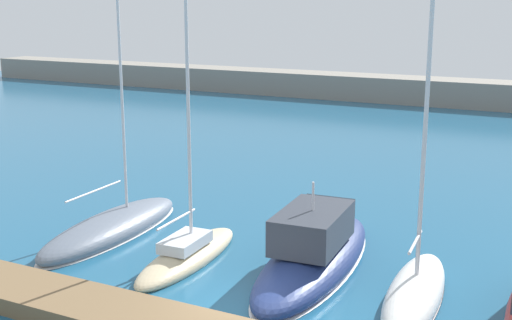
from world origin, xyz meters
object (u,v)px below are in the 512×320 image
Objects in this scene: sailboat_sand_second at (188,252)px; sailboat_white_fourth at (415,291)px; sailboat_slate_nearest at (112,227)px; motorboat_navy_third at (314,254)px.

sailboat_sand_second is 7.83m from sailboat_white_fourth.
sailboat_white_fourth reaches higher than sailboat_sand_second.
sailboat_slate_nearest is at bearing 73.65° from sailboat_sand_second.
sailboat_sand_second is 1.39× the size of motorboat_navy_third.
motorboat_navy_third is at bearing 69.29° from sailboat_white_fourth.
motorboat_navy_third is at bearing -88.79° from sailboat_slate_nearest.
sailboat_sand_second is (4.10, -1.01, 0.04)m from sailboat_slate_nearest.
sailboat_white_fourth is at bearing -94.81° from sailboat_slate_nearest.
motorboat_navy_third is (8.24, 0.41, 0.23)m from sailboat_slate_nearest.
sailboat_white_fourth is (7.82, 0.34, 0.02)m from sailboat_sand_second.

